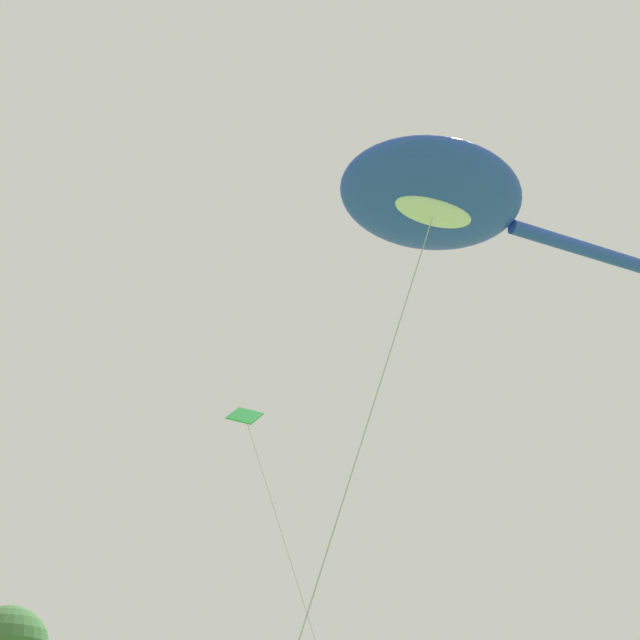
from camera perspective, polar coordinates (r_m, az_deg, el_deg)
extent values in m
ellipsoid|color=blue|center=(15.52, 9.73, 10.48)|extent=(5.38, 4.87, 0.99)
cylinder|color=blue|center=(18.37, 24.59, 4.83)|extent=(6.08, 2.95, 0.36)
ellipsoid|color=white|center=(15.21, 9.89, 9.29)|extent=(2.09, 1.52, 0.36)
cylinder|color=#B2B2B7|center=(11.97, 3.01, -12.55)|extent=(2.37, 3.24, 11.79)
cube|color=green|center=(19.43, -6.58, -8.30)|extent=(1.02, 0.81, 0.88)
cylinder|color=#B2B2B7|center=(17.45, -1.71, -22.76)|extent=(2.04, 2.87, 9.93)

